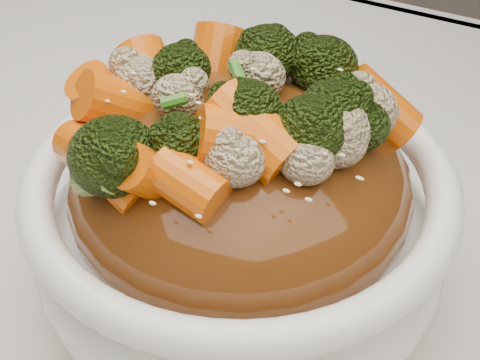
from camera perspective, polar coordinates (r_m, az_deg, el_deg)
The scene contains 8 objects.
tablecloth at distance 0.42m, azimuth -3.05°, elevation -8.87°, with size 1.20×0.80×0.04m, color silver.
bowl at distance 0.37m, azimuth 0.00°, elevation -4.04°, with size 0.22×0.22×0.09m, color white, non-canonical shape.
sauce_base at distance 0.35m, azimuth 0.00°, elevation -0.39°, with size 0.18×0.18×0.10m, color #572C0F.
carrots at distance 0.31m, azimuth 0.00°, elevation 8.77°, with size 0.18×0.18×0.05m, color #E15E07, non-canonical shape.
broccoli at distance 0.31m, azimuth 0.00°, elevation 8.60°, with size 0.18×0.18×0.05m, color black, non-canonical shape.
cauliflower at distance 0.31m, azimuth 0.00°, elevation 8.28°, with size 0.18×0.18×0.04m, color #C8B288, non-canonical shape.
scallions at distance 0.31m, azimuth 0.00°, elevation 8.93°, with size 0.13×0.13×0.02m, color #34771B, non-canonical shape.
sesame_seeds at distance 0.31m, azimuth 0.00°, elevation 8.93°, with size 0.16×0.16×0.01m, color beige, non-canonical shape.
Camera 1 is at (0.16, -0.23, 1.05)m, focal length 50.00 mm.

